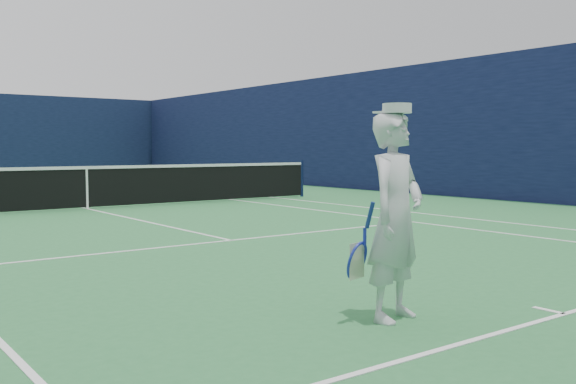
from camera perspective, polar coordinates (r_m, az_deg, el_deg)
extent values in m
plane|color=#2C733C|center=(15.77, -17.41, -1.45)|extent=(80.00, 80.00, 0.00)
cube|color=white|center=(6.14, 23.38, -9.93)|extent=(11.03, 0.06, 0.01)
cube|color=white|center=(18.33, -1.01, -0.52)|extent=(0.06, 23.83, 0.01)
cube|color=white|center=(17.56, -4.64, -0.72)|extent=(0.06, 23.77, 0.01)
cube|color=white|center=(21.90, -22.98, -0.10)|extent=(8.23, 0.06, 0.01)
cube|color=white|center=(10.00, -5.09, -4.31)|extent=(8.23, 0.06, 0.01)
cube|color=white|center=(15.77, -17.41, -1.43)|extent=(0.06, 12.80, 0.01)
cube|color=white|center=(6.21, 22.16, -9.73)|extent=(0.06, 0.30, 0.01)
cube|color=#0F1539|center=(21.23, 8.96, 5.44)|extent=(0.12, 36.12, 4.00)
cylinder|color=#141E4C|center=(18.84, 1.23, 1.23)|extent=(0.09, 0.09, 1.07)
cube|color=black|center=(15.74, -17.44, 0.37)|extent=(12.79, 0.02, 0.92)
cube|color=white|center=(15.71, -17.48, 2.08)|extent=(12.79, 0.04, 0.07)
cube|color=white|center=(15.74, -17.44, 0.26)|extent=(0.05, 0.03, 0.94)
imported|color=silver|center=(5.41, 9.55, -2.14)|extent=(0.72, 0.57, 1.75)
cylinder|color=white|center=(5.39, 9.67, 7.34)|extent=(0.24, 0.24, 0.08)
cube|color=white|center=(5.46, 8.46, 7.00)|extent=(0.20, 0.14, 0.02)
cylinder|color=navy|center=(5.21, 7.29, -2.05)|extent=(0.06, 0.10, 0.22)
cube|color=#1F2AAA|center=(5.27, 6.84, -3.94)|extent=(0.03, 0.02, 0.14)
torus|color=#1F2AAA|center=(5.33, 6.16, -6.08)|extent=(0.31, 0.17, 0.29)
cube|color=beige|center=(5.33, 6.16, -6.08)|extent=(0.21, 0.06, 0.30)
sphere|color=#CFF01B|center=(5.68, 9.96, -0.97)|extent=(0.07, 0.07, 0.07)
sphere|color=#CFF01B|center=(5.73, 10.00, -0.63)|extent=(0.07, 0.07, 0.07)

